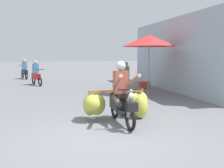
{
  "coord_description": "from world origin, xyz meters",
  "views": [
    {
      "loc": [
        -1.1,
        -4.94,
        1.74
      ],
      "look_at": [
        0.65,
        1.99,
        0.9
      ],
      "focal_mm": 40.5,
      "sensor_mm": 36.0,
      "label": 1
    }
  ],
  "objects_px": {
    "motorbike_main_loaded": "(118,102)",
    "produce_crate": "(144,85)",
    "motorbike_distant_ahead_left": "(126,80)",
    "market_umbrella_near_shop": "(149,41)",
    "motorbike_distant_ahead_right": "(36,75)",
    "motorbike_distant_far_ahead": "(24,71)"
  },
  "relations": [
    {
      "from": "motorbike_distant_ahead_left",
      "to": "motorbike_distant_far_ahead",
      "type": "bearing_deg",
      "value": 122.59
    },
    {
      "from": "motorbike_distant_ahead_left",
      "to": "produce_crate",
      "type": "bearing_deg",
      "value": 39.44
    },
    {
      "from": "produce_crate",
      "to": "market_umbrella_near_shop",
      "type": "bearing_deg",
      "value": -104.48
    },
    {
      "from": "motorbike_distant_ahead_right",
      "to": "produce_crate",
      "type": "xyz_separation_m",
      "value": [
        5.4,
        -2.83,
        -0.39
      ]
    },
    {
      "from": "motorbike_distant_ahead_right",
      "to": "motorbike_distant_far_ahead",
      "type": "xyz_separation_m",
      "value": [
        -0.97,
        4.02,
        0.0
      ]
    },
    {
      "from": "market_umbrella_near_shop",
      "to": "produce_crate",
      "type": "relative_size",
      "value": 4.62
    },
    {
      "from": "motorbike_distant_ahead_right",
      "to": "market_umbrella_near_shop",
      "type": "xyz_separation_m",
      "value": [
        4.98,
        -4.48,
        1.77
      ]
    },
    {
      "from": "market_umbrella_near_shop",
      "to": "motorbike_main_loaded",
      "type": "bearing_deg",
      "value": -121.96
    },
    {
      "from": "motorbike_main_loaded",
      "to": "motorbike_distant_ahead_left",
      "type": "height_order",
      "value": "motorbike_main_loaded"
    },
    {
      "from": "produce_crate",
      "to": "motorbike_distant_ahead_left",
      "type": "bearing_deg",
      "value": -140.56
    },
    {
      "from": "motorbike_main_loaded",
      "to": "market_umbrella_near_shop",
      "type": "xyz_separation_m",
      "value": [
        2.54,
        4.07,
        1.84
      ]
    },
    {
      "from": "motorbike_distant_far_ahead",
      "to": "market_umbrella_near_shop",
      "type": "relative_size",
      "value": 0.6
    },
    {
      "from": "market_umbrella_near_shop",
      "to": "motorbike_distant_ahead_right",
      "type": "bearing_deg",
      "value": 137.98
    },
    {
      "from": "motorbike_main_loaded",
      "to": "produce_crate",
      "type": "bearing_deg",
      "value": 62.61
    },
    {
      "from": "motorbike_distant_far_ahead",
      "to": "produce_crate",
      "type": "xyz_separation_m",
      "value": [
        6.38,
        -6.85,
        -0.39
      ]
    },
    {
      "from": "motorbike_distant_far_ahead",
      "to": "produce_crate",
      "type": "relative_size",
      "value": 2.79
    },
    {
      "from": "market_umbrella_near_shop",
      "to": "produce_crate",
      "type": "bearing_deg",
      "value": 75.52
    },
    {
      "from": "motorbike_distant_far_ahead",
      "to": "produce_crate",
      "type": "bearing_deg",
      "value": -47.06
    },
    {
      "from": "motorbike_distant_far_ahead",
      "to": "produce_crate",
      "type": "distance_m",
      "value": 9.37
    },
    {
      "from": "motorbike_main_loaded",
      "to": "motorbike_distant_ahead_right",
      "type": "xyz_separation_m",
      "value": [
        -2.44,
        8.55,
        0.07
      ]
    },
    {
      "from": "motorbike_distant_ahead_left",
      "to": "motorbike_main_loaded",
      "type": "bearing_deg",
      "value": -109.63
    },
    {
      "from": "motorbike_distant_ahead_left",
      "to": "motorbike_distant_far_ahead",
      "type": "distance_m",
      "value": 9.41
    }
  ]
}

